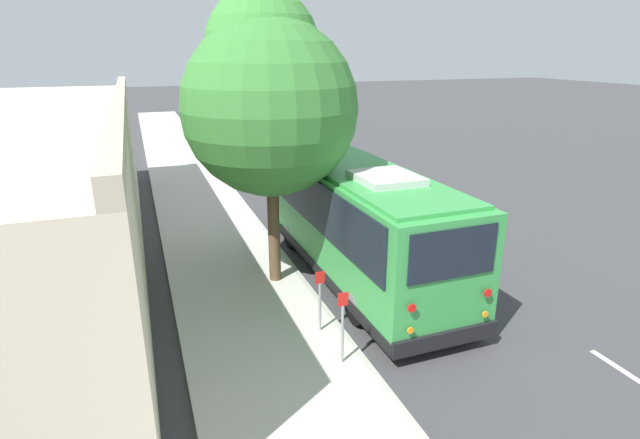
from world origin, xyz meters
The scene contains 12 objects.
ground_plane centered at (0.00, 0.00, 0.00)m, with size 160.00×160.00×0.00m, color #3D3D3F.
sidewalk_slab centered at (0.00, 3.87, 0.07)m, with size 80.00×3.40×0.15m, color beige.
curb_strip centered at (0.00, 2.10, 0.07)m, with size 80.00×0.14×0.15m, color #AAA69D.
shuttle_bus centered at (-1.29, 0.46, 1.78)m, with size 9.05×2.81×3.31m.
parked_sedan_black centered at (10.83, 0.81, 0.59)m, with size 4.36×1.83×1.27m.
parked_sedan_tan centered at (17.06, 1.13, 0.60)m, with size 4.28×2.04×1.30m.
street_tree centered at (-0.98, 2.80, 5.08)m, with size 4.36×4.36×7.47m.
sign_post_near centered at (-5.29, 2.56, 0.95)m, with size 0.06×0.22×1.56m.
sign_post_far centered at (-4.00, 2.56, 0.89)m, with size 0.06×0.22×1.44m.
building_backdrop centered at (2.33, 9.43, 2.28)m, with size 20.39×6.60×4.94m.
lane_stripe_mid centered at (-1.79, -2.73, 0.00)m, with size 2.40×0.14×0.01m, color silver.
lane_stripe_ahead centered at (4.21, -2.73, 0.00)m, with size 2.40×0.14×0.01m, color silver.
Camera 1 is at (-13.23, 5.96, 6.16)m, focal length 28.00 mm.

